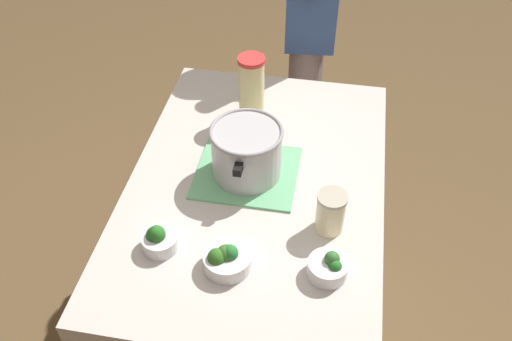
{
  "coord_description": "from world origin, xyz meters",
  "views": [
    {
      "loc": [
        -1.21,
        -0.22,
        2.11
      ],
      "look_at": [
        0.0,
        0.0,
        0.95
      ],
      "focal_mm": 38.89,
      "sensor_mm": 36.0,
      "label": 1
    }
  ],
  "objects_px": {
    "cooking_pot": "(247,151)",
    "mason_jar": "(331,212)",
    "broccoli_bowl_front": "(329,267)",
    "broccoli_bowl_center": "(226,259)",
    "person_cook": "(310,26)",
    "broccoli_bowl_back": "(159,239)",
    "lemonade_pitcher": "(251,88)"
  },
  "relations": [
    {
      "from": "broccoli_bowl_center",
      "to": "broccoli_bowl_back",
      "type": "height_order",
      "value": "broccoli_bowl_back"
    },
    {
      "from": "cooking_pot",
      "to": "broccoli_bowl_center",
      "type": "distance_m",
      "value": 0.37
    },
    {
      "from": "mason_jar",
      "to": "broccoli_bowl_back",
      "type": "bearing_deg",
      "value": 108.65
    },
    {
      "from": "mason_jar",
      "to": "broccoli_bowl_center",
      "type": "xyz_separation_m",
      "value": [
        -0.19,
        0.26,
        -0.03
      ]
    },
    {
      "from": "cooking_pot",
      "to": "broccoli_bowl_back",
      "type": "height_order",
      "value": "cooking_pot"
    },
    {
      "from": "cooking_pot",
      "to": "mason_jar",
      "type": "bearing_deg",
      "value": -123.21
    },
    {
      "from": "broccoli_bowl_front",
      "to": "person_cook",
      "type": "bearing_deg",
      "value": 8.43
    },
    {
      "from": "cooking_pot",
      "to": "broccoli_bowl_front",
      "type": "height_order",
      "value": "cooking_pot"
    },
    {
      "from": "broccoli_bowl_front",
      "to": "broccoli_bowl_center",
      "type": "distance_m",
      "value": 0.27
    },
    {
      "from": "broccoli_bowl_center",
      "to": "broccoli_bowl_front",
      "type": "bearing_deg",
      "value": -85.17
    },
    {
      "from": "broccoli_bowl_front",
      "to": "person_cook",
      "type": "relative_size",
      "value": 0.06
    },
    {
      "from": "broccoli_bowl_back",
      "to": "cooking_pot",
      "type": "bearing_deg",
      "value": -28.74
    },
    {
      "from": "lemonade_pitcher",
      "to": "cooking_pot",
      "type": "bearing_deg",
      "value": -172.34
    },
    {
      "from": "broccoli_bowl_center",
      "to": "person_cook",
      "type": "distance_m",
      "value": 1.27
    },
    {
      "from": "person_cook",
      "to": "broccoli_bowl_front",
      "type": "bearing_deg",
      "value": -171.57
    },
    {
      "from": "cooking_pot",
      "to": "broccoli_bowl_front",
      "type": "bearing_deg",
      "value": -140.25
    },
    {
      "from": "mason_jar",
      "to": "broccoli_bowl_center",
      "type": "relative_size",
      "value": 0.99
    },
    {
      "from": "mason_jar",
      "to": "broccoli_bowl_center",
      "type": "distance_m",
      "value": 0.32
    },
    {
      "from": "broccoli_bowl_center",
      "to": "mason_jar",
      "type": "bearing_deg",
      "value": -54.43
    },
    {
      "from": "mason_jar",
      "to": "broccoli_bowl_front",
      "type": "relative_size",
      "value": 1.2
    },
    {
      "from": "cooking_pot",
      "to": "person_cook",
      "type": "height_order",
      "value": "person_cook"
    },
    {
      "from": "mason_jar",
      "to": "broccoli_bowl_front",
      "type": "height_order",
      "value": "mason_jar"
    },
    {
      "from": "broccoli_bowl_center",
      "to": "person_cook",
      "type": "bearing_deg",
      "value": -3.89
    },
    {
      "from": "broccoli_bowl_back",
      "to": "broccoli_bowl_front",
      "type": "bearing_deg",
      "value": -91.09
    },
    {
      "from": "lemonade_pitcher",
      "to": "mason_jar",
      "type": "height_order",
      "value": "lemonade_pitcher"
    },
    {
      "from": "broccoli_bowl_back",
      "to": "broccoli_bowl_center",
      "type": "bearing_deg",
      "value": -99.18
    },
    {
      "from": "cooking_pot",
      "to": "broccoli_bowl_back",
      "type": "bearing_deg",
      "value": 151.26
    },
    {
      "from": "broccoli_bowl_center",
      "to": "broccoli_bowl_back",
      "type": "xyz_separation_m",
      "value": [
        0.03,
        0.2,
        0.0
      ]
    },
    {
      "from": "cooking_pot",
      "to": "broccoli_bowl_front",
      "type": "relative_size",
      "value": 2.71
    },
    {
      "from": "mason_jar",
      "to": "broccoli_bowl_back",
      "type": "relative_size",
      "value": 1.27
    },
    {
      "from": "person_cook",
      "to": "mason_jar",
      "type": "bearing_deg",
      "value": -170.89
    },
    {
      "from": "cooking_pot",
      "to": "mason_jar",
      "type": "distance_m",
      "value": 0.33
    }
  ]
}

